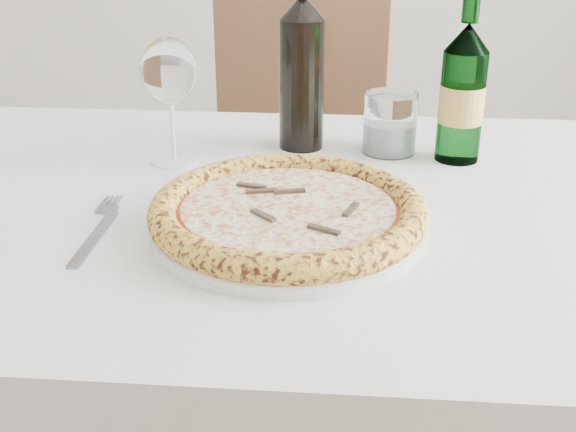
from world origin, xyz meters
The scene contains 9 objects.
dining_table centered at (0.08, 0.25, 0.66)m, with size 1.49×0.99×0.76m.
chair_far centered at (0.11, 1.01, 0.53)m, with size 0.57×0.57×0.93m.
plate centered at (0.08, 0.15, 0.76)m, with size 0.34×0.34×0.02m.
pizza centered at (0.08, 0.15, 0.78)m, with size 0.34×0.34×0.04m.
fork centered at (-0.15, 0.16, 0.76)m, with size 0.03×0.21×0.00m.
wine_glass centered at (-0.08, 0.40, 0.89)m, with size 0.09×0.09×0.19m.
tumbler centered at (0.26, 0.44, 0.80)m, with size 0.08×0.08×0.09m.
beer_bottle centered at (0.35, 0.40, 0.86)m, with size 0.07×0.07×0.26m.
wine_bottle centered at (0.12, 0.47, 0.88)m, with size 0.07×0.07×0.29m.
Camera 1 is at (0.04, -0.65, 1.14)m, focal length 45.00 mm.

